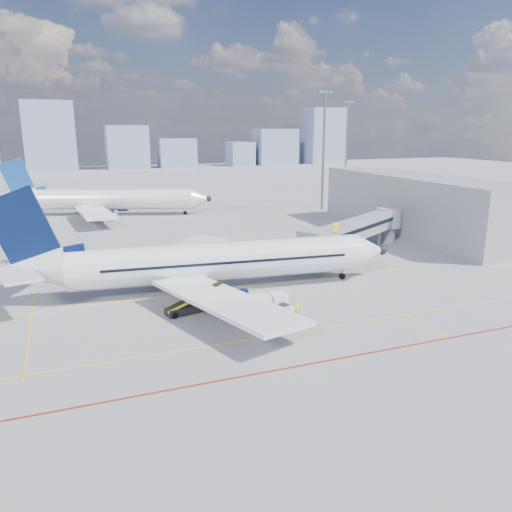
% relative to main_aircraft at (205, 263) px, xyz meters
% --- Properties ---
extents(ground, '(420.00, 420.00, 0.00)m').
position_rel_main_aircraft_xyz_m(ground, '(2.10, -8.43, -3.21)').
color(ground, gray).
rests_on(ground, ground).
extents(apron_markings, '(90.00, 35.12, 0.01)m').
position_rel_main_aircraft_xyz_m(apron_markings, '(1.52, -12.35, -3.21)').
color(apron_markings, yellow).
rests_on(apron_markings, ground).
extents(jet_bridge, '(23.55, 15.78, 6.30)m').
position_rel_main_aircraft_xyz_m(jet_bridge, '(25.61, 8.48, 0.53)').
color(jet_bridge, '#909398').
rests_on(jet_bridge, ground).
extents(terminal_block, '(10.00, 42.00, 10.00)m').
position_rel_main_aircraft_xyz_m(terminal_block, '(42.05, 17.57, 1.79)').
color(terminal_block, '#909398').
rests_on(terminal_block, ground).
extents(floodlight_mast_ne, '(3.20, 0.61, 25.45)m').
position_rel_main_aircraft_xyz_m(floodlight_mast_ne, '(40.10, 46.56, 10.37)').
color(floodlight_mast_ne, slate).
rests_on(floodlight_mast_ne, ground).
extents(floodlight_mast_far, '(3.20, 0.61, 25.45)m').
position_rel_main_aircraft_xyz_m(floodlight_mast_far, '(67.10, 81.56, 10.37)').
color(floodlight_mast_far, slate).
rests_on(floodlight_mast_far, ground).
extents(distant_skyline, '(252.13, 15.24, 28.91)m').
position_rel_main_aircraft_xyz_m(distant_skyline, '(15.64, 181.57, 7.86)').
color(distant_skyline, '#7685A3').
rests_on(distant_skyline, ground).
extents(main_aircraft, '(44.15, 38.41, 12.91)m').
position_rel_main_aircraft_xyz_m(main_aircraft, '(0.00, 0.00, 0.00)').
color(main_aircraft, silver).
rests_on(main_aircraft, ground).
extents(second_aircraft, '(41.96, 35.72, 12.63)m').
position_rel_main_aircraft_xyz_m(second_aircraft, '(-5.67, 56.30, 0.00)').
color(second_aircraft, silver).
rests_on(second_aircraft, ground).
extents(baggage_tug, '(2.12, 1.69, 1.30)m').
position_rel_main_aircraft_xyz_m(baggage_tug, '(5.14, -10.49, -2.59)').
color(baggage_tug, silver).
rests_on(baggage_tug, ground).
extents(cargo_dolly, '(3.75, 1.85, 2.01)m').
position_rel_main_aircraft_xyz_m(cargo_dolly, '(3.95, -9.42, -2.11)').
color(cargo_dolly, black).
rests_on(cargo_dolly, ground).
extents(belt_loader, '(6.31, 2.64, 2.53)m').
position_rel_main_aircraft_xyz_m(belt_loader, '(-3.42, -6.15, -2.56)').
color(belt_loader, black).
rests_on(belt_loader, ground).
extents(ramp_worker, '(0.80, 0.83, 1.92)m').
position_rel_main_aircraft_xyz_m(ramp_worker, '(5.94, -11.41, -2.25)').
color(ramp_worker, yellow).
rests_on(ramp_worker, ground).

